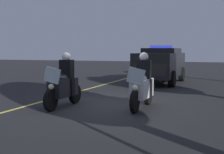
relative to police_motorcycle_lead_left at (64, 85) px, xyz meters
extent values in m
plane|color=black|center=(-0.95, 1.24, -0.70)|extent=(80.00, 80.00, 0.00)
cube|color=#E0D14C|center=(-0.95, -1.20, -0.70)|extent=(48.00, 0.12, 0.01)
cylinder|color=black|center=(0.76, -0.01, -0.38)|extent=(0.64, 0.13, 0.64)
cylinder|color=black|center=(-0.74, 0.01, -0.38)|extent=(0.64, 0.15, 0.64)
cube|color=black|center=(0.03, 0.00, -0.08)|extent=(1.21, 0.46, 0.56)
ellipsoid|color=black|center=(0.08, 0.00, 0.22)|extent=(0.56, 0.33, 0.24)
cube|color=silver|center=(0.66, -0.01, 0.35)|extent=(0.07, 0.56, 0.53)
sphere|color=#F9F4CC|center=(0.72, -0.01, 0.02)|extent=(0.17, 0.17, 0.17)
sphere|color=red|center=(0.53, -0.17, 0.28)|extent=(0.09, 0.09, 0.09)
sphere|color=#1933F2|center=(0.53, 0.15, 0.28)|extent=(0.09, 0.09, 0.09)
cube|color=black|center=(-0.20, 0.00, 0.48)|extent=(0.29, 0.40, 0.60)
cube|color=black|center=(-0.13, 0.20, -0.08)|extent=(0.18, 0.14, 0.56)
cube|color=black|center=(-0.14, -0.20, -0.08)|extent=(0.18, 0.14, 0.56)
sphere|color=white|center=(-0.18, 0.00, 0.88)|extent=(0.28, 0.28, 0.28)
cylinder|color=black|center=(0.15, 2.36, -0.38)|extent=(0.64, 0.13, 0.64)
cylinder|color=black|center=(-1.35, 2.38, -0.38)|extent=(0.64, 0.15, 0.64)
cube|color=silver|center=(-0.58, 2.37, -0.08)|extent=(1.21, 0.46, 0.56)
ellipsoid|color=silver|center=(-0.53, 2.37, 0.22)|extent=(0.56, 0.33, 0.24)
cube|color=silver|center=(0.05, 2.36, 0.35)|extent=(0.07, 0.56, 0.53)
sphere|color=#F9F4CC|center=(0.11, 2.36, 0.02)|extent=(0.17, 0.17, 0.17)
sphere|color=red|center=(-0.08, 2.20, 0.28)|extent=(0.09, 0.09, 0.09)
sphere|color=#1933F2|center=(-0.08, 2.52, 0.28)|extent=(0.09, 0.09, 0.09)
cube|color=black|center=(-0.81, 2.37, 0.48)|extent=(0.29, 0.40, 0.60)
cube|color=black|center=(-0.75, 2.57, -0.08)|extent=(0.18, 0.14, 0.56)
cube|color=black|center=(-0.75, 2.17, -0.08)|extent=(0.18, 0.14, 0.56)
sphere|color=silver|center=(-0.79, 2.37, 0.88)|extent=(0.28, 0.28, 0.28)
cube|color=black|center=(-8.09, 1.43, 0.32)|extent=(4.93, 1.97, 1.24)
cube|color=black|center=(-8.39, 1.43, 1.02)|extent=(2.42, 1.78, 0.36)
cube|color=#2633D8|center=(-8.19, 1.43, 1.28)|extent=(0.30, 1.20, 0.14)
cube|color=black|center=(-5.69, 1.39, 0.18)|extent=(0.14, 1.62, 0.56)
cylinder|color=black|center=(-6.53, 2.30, -0.30)|extent=(0.80, 0.29, 0.80)
cylinder|color=black|center=(-6.55, 0.50, -0.30)|extent=(0.80, 0.29, 0.80)
cylinder|color=black|center=(-9.63, 2.35, -0.30)|extent=(0.80, 0.29, 0.80)
cylinder|color=black|center=(-9.65, 0.55, -0.30)|extent=(0.80, 0.29, 0.80)
camera|label=1|loc=(8.49, 4.77, 1.07)|focal=49.51mm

